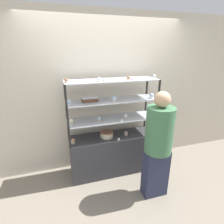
% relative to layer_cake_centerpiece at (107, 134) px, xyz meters
% --- Properties ---
extents(ground_plane, '(20.00, 20.00, 0.00)m').
position_rel_layer_cake_centerpiece_xyz_m(ground_plane, '(0.09, 0.02, -0.73)').
color(ground_plane, gray).
extents(back_wall, '(8.00, 0.05, 2.60)m').
position_rel_layer_cake_centerpiece_xyz_m(back_wall, '(0.09, 0.37, 0.57)').
color(back_wall, beige).
rests_on(back_wall, ground_plane).
extents(display_base, '(1.39, 0.42, 0.68)m').
position_rel_layer_cake_centerpiece_xyz_m(display_base, '(0.09, 0.02, -0.39)').
color(display_base, '#333338').
rests_on(display_base, ground_plane).
extents(display_riser_lower, '(1.39, 0.42, 0.31)m').
position_rel_layer_cake_centerpiece_xyz_m(display_riser_lower, '(0.09, 0.02, 0.24)').
color(display_riser_lower, black).
rests_on(display_riser_lower, display_base).
extents(display_riser_middle, '(1.39, 0.42, 0.31)m').
position_rel_layer_cake_centerpiece_xyz_m(display_riser_middle, '(0.09, 0.02, 0.54)').
color(display_riser_middle, black).
rests_on(display_riser_middle, display_riser_lower).
extents(display_riser_upper, '(1.39, 0.42, 0.31)m').
position_rel_layer_cake_centerpiece_xyz_m(display_riser_upper, '(0.09, 0.02, 0.85)').
color(display_riser_upper, black).
rests_on(display_riser_upper, display_riser_middle).
extents(layer_cake_centerpiece, '(0.21, 0.21, 0.10)m').
position_rel_layer_cake_centerpiece_xyz_m(layer_cake_centerpiece, '(0.00, 0.00, 0.00)').
color(layer_cake_centerpiece, beige).
rests_on(layer_cake_centerpiece, display_base).
extents(sheet_cake_frosted, '(0.24, 0.14, 0.06)m').
position_rel_layer_cake_centerpiece_xyz_m(sheet_cake_frosted, '(-0.25, 0.03, 0.59)').
color(sheet_cake_frosted, brown).
rests_on(sheet_cake_frosted, display_riser_middle).
extents(cupcake_0, '(0.06, 0.06, 0.07)m').
position_rel_layer_cake_centerpiece_xyz_m(cupcake_0, '(-0.54, -0.05, -0.01)').
color(cupcake_0, beige).
rests_on(cupcake_0, display_base).
extents(cupcake_1, '(0.06, 0.06, 0.07)m').
position_rel_layer_cake_centerpiece_xyz_m(cupcake_1, '(0.32, -0.04, -0.01)').
color(cupcake_1, '#CCB28C').
rests_on(cupcake_1, display_base).
extents(cupcake_2, '(0.06, 0.06, 0.07)m').
position_rel_layer_cake_centerpiece_xyz_m(cupcake_2, '(0.73, -0.04, -0.01)').
color(cupcake_2, white).
rests_on(cupcake_2, display_base).
extents(price_tag_0, '(0.04, 0.00, 0.04)m').
position_rel_layer_cake_centerpiece_xyz_m(price_tag_0, '(0.15, -0.17, -0.03)').
color(price_tag_0, white).
rests_on(price_tag_0, display_base).
extents(cupcake_3, '(0.06, 0.06, 0.07)m').
position_rel_layer_cake_centerpiece_xyz_m(cupcake_3, '(-0.54, -0.02, 0.29)').
color(cupcake_3, white).
rests_on(cupcake_3, display_riser_lower).
extents(cupcake_4, '(0.06, 0.06, 0.07)m').
position_rel_layer_cake_centerpiece_xyz_m(cupcake_4, '(-0.12, -0.04, 0.29)').
color(cupcake_4, '#CCB28C').
rests_on(cupcake_4, display_riser_lower).
extents(cupcake_5, '(0.06, 0.06, 0.07)m').
position_rel_layer_cake_centerpiece_xyz_m(cupcake_5, '(0.31, -0.02, 0.29)').
color(cupcake_5, beige).
rests_on(cupcake_5, display_riser_lower).
extents(cupcake_6, '(0.06, 0.06, 0.07)m').
position_rel_layer_cake_centerpiece_xyz_m(cupcake_6, '(0.74, -0.06, 0.29)').
color(cupcake_6, '#CCB28C').
rests_on(cupcake_6, display_riser_lower).
extents(price_tag_1, '(0.04, 0.00, 0.04)m').
position_rel_layer_cake_centerpiece_xyz_m(price_tag_1, '(0.19, -0.17, 0.28)').
color(price_tag_1, white).
rests_on(price_tag_1, display_riser_lower).
extents(cupcake_7, '(0.06, 0.06, 0.08)m').
position_rel_layer_cake_centerpiece_xyz_m(cupcake_7, '(-0.55, -0.08, 0.60)').
color(cupcake_7, white).
rests_on(cupcake_7, display_riser_middle).
extents(cupcake_8, '(0.06, 0.06, 0.08)m').
position_rel_layer_cake_centerpiece_xyz_m(cupcake_8, '(0.09, -0.08, 0.60)').
color(cupcake_8, beige).
rests_on(cupcake_8, display_riser_middle).
extents(cupcake_9, '(0.06, 0.06, 0.08)m').
position_rel_layer_cake_centerpiece_xyz_m(cupcake_9, '(0.72, -0.07, 0.60)').
color(cupcake_9, white).
rests_on(cupcake_9, display_riser_middle).
extents(price_tag_2, '(0.04, 0.00, 0.04)m').
position_rel_layer_cake_centerpiece_xyz_m(price_tag_2, '(0.51, -0.17, 0.58)').
color(price_tag_2, white).
rests_on(price_tag_2, display_riser_middle).
extents(cupcake_10, '(0.05, 0.05, 0.06)m').
position_rel_layer_cake_centerpiece_xyz_m(cupcake_10, '(-0.56, -0.04, 0.90)').
color(cupcake_10, '#CCB28C').
rests_on(cupcake_10, display_riser_upper).
extents(cupcake_11, '(0.05, 0.05, 0.06)m').
position_rel_layer_cake_centerpiece_xyz_m(cupcake_11, '(-0.12, -0.07, 0.90)').
color(cupcake_11, beige).
rests_on(cupcake_11, display_riser_upper).
extents(cupcake_12, '(0.05, 0.05, 0.06)m').
position_rel_layer_cake_centerpiece_xyz_m(cupcake_12, '(0.31, -0.09, 0.90)').
color(cupcake_12, beige).
rests_on(cupcake_12, display_riser_upper).
extents(cupcake_13, '(0.05, 0.05, 0.06)m').
position_rel_layer_cake_centerpiece_xyz_m(cupcake_13, '(0.75, -0.06, 0.90)').
color(cupcake_13, beige).
rests_on(cupcake_13, display_riser_upper).
extents(price_tag_3, '(0.04, 0.00, 0.04)m').
position_rel_layer_cake_centerpiece_xyz_m(price_tag_3, '(-0.08, -0.17, 0.89)').
color(price_tag_3, white).
rests_on(price_tag_3, display_riser_upper).
extents(donut_glazed, '(0.12, 0.12, 0.03)m').
position_rel_layer_cake_centerpiece_xyz_m(donut_glazed, '(0.39, 0.00, 0.88)').
color(donut_glazed, '#EFB2BC').
rests_on(donut_glazed, display_riser_upper).
extents(customer_figure, '(0.36, 0.36, 1.54)m').
position_rel_layer_cake_centerpiece_xyz_m(customer_figure, '(0.53, -0.66, 0.10)').
color(customer_figure, '#282D47').
rests_on(customer_figure, ground_plane).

